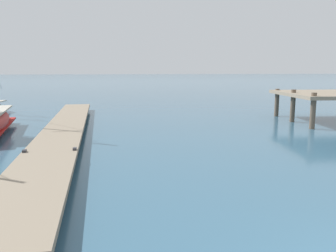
% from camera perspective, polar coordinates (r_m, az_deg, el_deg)
% --- Properties ---
extents(floating_dock, '(2.66, 22.60, 0.53)m').
position_cam_1_polar(floating_dock, '(16.50, -16.92, -0.70)').
color(floating_dock, gray).
rests_on(floating_dock, ground).
extents(pier_platform, '(5.84, 6.30, 2.19)m').
position_cam_1_polar(pier_platform, '(22.87, 25.33, 4.58)').
color(pier_platform, gray).
rests_on(pier_platform, ground).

